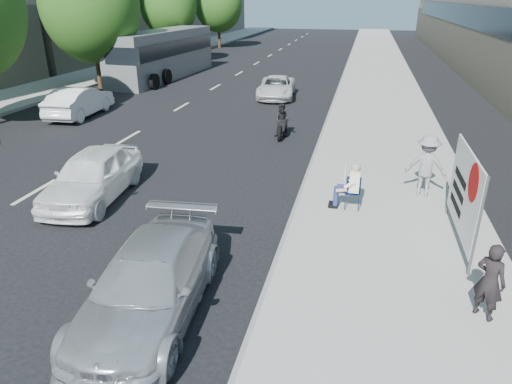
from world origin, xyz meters
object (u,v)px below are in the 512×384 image
(pedestrian_woman, at_px, (490,281))
(white_sedan_far, at_px, (276,87))
(seated_protester, at_px, (349,183))
(bus, at_px, (164,55))
(jogger, at_px, (426,165))
(white_sedan_mid, at_px, (79,101))
(parked_sedan, at_px, (150,283))
(white_sedan_near, at_px, (93,175))
(protest_banner, at_px, (464,192))
(motorcycle, at_px, (283,122))

(pedestrian_woman, xyz_separation_m, white_sedan_far, (-7.42, 18.99, -0.28))
(seated_protester, relative_size, bus, 0.11)
(jogger, distance_m, white_sedan_far, 15.11)
(white_sedan_mid, bearing_deg, parked_sedan, 122.73)
(white_sedan_mid, height_order, bus, bus)
(pedestrian_woman, height_order, white_sedan_near, pedestrian_woman)
(parked_sedan, bearing_deg, white_sedan_mid, 122.25)
(pedestrian_woman, height_order, white_sedan_mid, pedestrian_woman)
(jogger, xyz_separation_m, bus, (-16.22, 18.71, 0.59))
(seated_protester, bearing_deg, protest_banner, -26.64)
(white_sedan_mid, xyz_separation_m, bus, (-0.66, 11.89, 0.91))
(jogger, relative_size, motorcycle, 0.88)
(white_sedan_mid, bearing_deg, protest_banner, 145.24)
(jogger, relative_size, pedestrian_woman, 1.21)
(white_sedan_near, relative_size, white_sedan_far, 0.97)
(seated_protester, height_order, pedestrian_woman, pedestrian_woman)
(pedestrian_woman, relative_size, bus, 0.12)
(jogger, xyz_separation_m, pedestrian_woman, (0.51, -5.57, -0.16))
(parked_sedan, xyz_separation_m, white_sedan_near, (-3.93, 4.57, 0.06))
(bus, bearing_deg, white_sedan_near, -68.34)
(seated_protester, height_order, motorcycle, seated_protester)
(bus, bearing_deg, motorcycle, -46.57)
(pedestrian_woman, xyz_separation_m, bus, (-16.73, 24.27, 0.74))
(parked_sedan, xyz_separation_m, white_sedan_far, (-1.46, 20.10, -0.06))
(jogger, relative_size, bus, 0.15)
(motorcycle, bearing_deg, seated_protester, -70.60)
(jogger, height_order, white_sedan_far, jogger)
(white_sedan_near, xyz_separation_m, motorcycle, (4.25, 7.58, -0.09))
(seated_protester, bearing_deg, parked_sedan, -122.52)
(protest_banner, relative_size, bus, 0.25)
(parked_sedan, relative_size, white_sedan_far, 1.05)
(white_sedan_near, bearing_deg, jogger, 7.38)
(protest_banner, bearing_deg, seated_protester, 153.36)
(white_sedan_mid, xyz_separation_m, white_sedan_far, (8.65, 6.61, -0.12))
(jogger, relative_size, protest_banner, 0.59)
(jogger, height_order, motorcycle, jogger)
(jogger, distance_m, pedestrian_woman, 5.59)
(white_sedan_near, bearing_deg, white_sedan_far, 75.66)
(parked_sedan, xyz_separation_m, motorcycle, (0.32, 12.15, -0.03))
(parked_sedan, height_order, white_sedan_far, parked_sedan)
(jogger, bearing_deg, white_sedan_mid, -13.27)
(protest_banner, relative_size, white_sedan_near, 0.72)
(pedestrian_woman, xyz_separation_m, motorcycle, (-5.64, 11.03, -0.25))
(seated_protester, xyz_separation_m, jogger, (2.09, 1.40, 0.18))
(white_sedan_near, relative_size, motorcycle, 2.08)
(white_sedan_near, bearing_deg, white_sedan_mid, 119.36)
(seated_protester, xyz_separation_m, protest_banner, (2.59, -1.30, 0.53))
(jogger, relative_size, white_sedan_mid, 0.41)
(protest_banner, distance_m, white_sedan_near, 9.92)
(jogger, xyz_separation_m, motorcycle, (-5.14, 5.47, -0.41))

